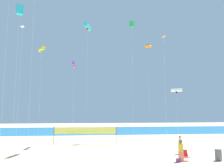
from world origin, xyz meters
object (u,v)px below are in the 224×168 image
Objects in this scene: kite_cyan_box at (20,10)px; volleyball_net at (85,131)px; kite_green_box at (132,25)px; kite_orange_inflatable at (148,47)px; kite_yellow_tube at (42,49)px; beachgoer_mustard_shirt at (181,150)px; kite_orange_diamond at (164,43)px; kite_cyan_tube at (88,27)px; beach_handbag at (178,160)px; kite_violet_tube at (74,65)px; kite_white_diamond at (22,32)px; beachgoer_white_shirt at (180,144)px; kite_white_tube at (176,90)px; trash_barrel at (218,155)px; folding_beach_chair at (185,155)px.

volleyball_net is at bearing -6.11° from kite_cyan_box.
volleyball_net is at bearing -146.03° from kite_green_box.
kite_yellow_tube is at bearing -170.04° from kite_orange_inflatable.
beachgoer_mustard_shirt is 0.10× the size of kite_cyan_box.
kite_cyan_box is 21.68m from kite_orange_diamond.
kite_cyan_tube reaches higher than kite_orange_diamond.
beachgoer_mustard_shirt is 5.05× the size of beach_handbag.
kite_green_box is at bearing 5.02° from kite_yellow_tube.
kite_white_diamond is at bearing 161.24° from kite_violet_tube.
kite_orange_diamond is 22.27m from kite_white_diamond.
beachgoer_white_shirt reaches higher than beachgoer_mustard_shirt.
kite_cyan_tube is 0.90× the size of kite_white_diamond.
kite_orange_diamond reaches higher than beachgoer_white_shirt.
kite_violet_tube is at bearing -153.36° from kite_green_box.
kite_orange_diamond reaches higher than kite_white_tube.
trash_barrel is 20.40m from kite_violet_tube.
beach_handbag is at bearing -98.35° from kite_orange_inflatable.
kite_orange_inflatable is at bearing 79.47° from kite_orange_diamond.
kite_orange_diamond is (17.35, -10.44, -7.75)m from kite_cyan_box.
trash_barrel is 0.06× the size of kite_orange_inflatable.
volleyball_net is 17.75m from kite_white_tube.
kite_cyan_box is at bearing 175.69° from kite_violet_tube.
beachgoer_mustard_shirt is at bearing -8.49° from beachgoer_white_shirt.
kite_white_tube is at bearing 63.78° from kite_orange_diamond.
beachgoer_mustard_shirt is 18.44m from kite_cyan_tube.
kite_white_diamond is (-25.26, -3.01, 8.43)m from kite_white_tube.
kite_white_diamond is (-9.97, 5.60, 1.15)m from kite_cyan_tube.
kite_violet_tube is at bearing -152.58° from kite_orange_inflatable.
kite_white_tube reaches higher than beachgoer_white_shirt.
kite_orange_inflatable is at bearing 29.60° from kite_green_box.
beachgoer_white_shirt is 0.16× the size of kite_orange_diamond.
kite_white_tube is (6.39, 16.63, 7.40)m from folding_beach_chair.
beachgoer_white_shirt is 27.15m from kite_white_diamond.
beach_handbag is 0.02× the size of kite_green_box.
beachgoer_mustard_shirt is 19.54m from kite_white_tube.
folding_beach_chair is 0.05× the size of kite_green_box.
kite_yellow_tube is at bearing -110.08° from beachgoer_white_shirt.
kite_white_tube is at bearing 100.26° from folding_beach_chair.
kite_cyan_tube reaches higher than trash_barrel.
kite_yellow_tube is 0.82× the size of kite_white_diamond.
beachgoer_mustard_shirt is 0.22× the size of volleyball_net.
kite_cyan_tube reaches higher than beachgoer_white_shirt.
folding_beach_chair is 0.08× the size of kite_orange_diamond.
kite_green_box reaches higher than beach_handbag.
volleyball_net is at bearing -28.73° from kite_yellow_tube.
kite_violet_tube reaches higher than volleyball_net.
folding_beach_chair is at bearing -111.02° from kite_white_tube.
beachgoer_white_shirt is at bearing 105.74° from folding_beach_chair.
kite_white_diamond reaches higher than kite_yellow_tube.
kite_orange_diamond is at bearing -31.02° from kite_cyan_box.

